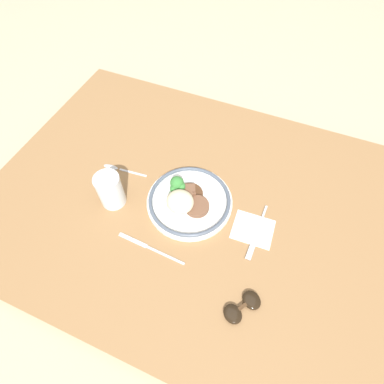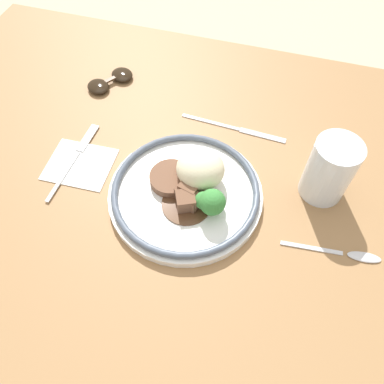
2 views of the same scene
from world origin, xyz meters
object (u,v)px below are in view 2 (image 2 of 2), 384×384
(plate, at_px, (189,189))
(knife, at_px, (237,129))
(spoon, at_px, (351,255))
(sunglasses, at_px, (110,81))
(fork, at_px, (78,153))
(juice_glass, at_px, (328,172))

(plate, xyz_separation_m, knife, (0.05, 0.18, -0.02))
(knife, relative_size, spoon, 1.35)
(plate, bearing_deg, sunglasses, 136.84)
(fork, bearing_deg, plate, -96.22)
(plate, relative_size, juice_glass, 2.30)
(juice_glass, distance_m, spoon, 0.14)
(knife, xyz_separation_m, sunglasses, (-0.30, 0.06, 0.01))
(juice_glass, xyz_separation_m, fork, (-0.45, -0.05, -0.05))
(fork, height_order, spoon, same)
(juice_glass, relative_size, spoon, 0.73)
(spoon, xyz_separation_m, sunglasses, (-0.54, 0.27, 0.01))
(plate, height_order, fork, plate)
(knife, bearing_deg, fork, -148.45)
(fork, bearing_deg, juice_glass, -82.55)
(sunglasses, bearing_deg, plate, -9.03)
(juice_glass, xyz_separation_m, spoon, (0.06, -0.12, -0.05))
(knife, distance_m, sunglasses, 0.31)
(sunglasses, bearing_deg, spoon, 7.12)
(plate, height_order, knife, plate)
(juice_glass, bearing_deg, plate, -160.29)
(juice_glass, bearing_deg, knife, 149.72)
(plate, distance_m, knife, 0.19)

